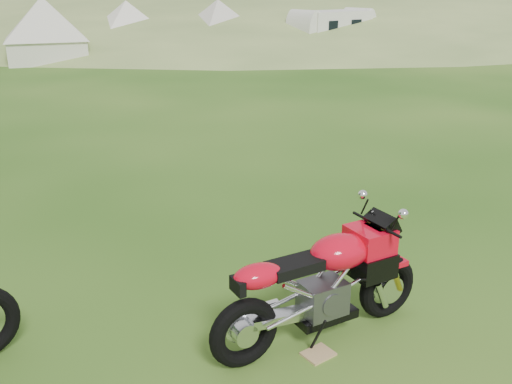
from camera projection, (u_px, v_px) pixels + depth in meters
name	position (u px, v px, depth m)	size (l,w,h in m)	color
ground	(244.00, 292.00, 6.04)	(120.00, 120.00, 0.00)	#1A4A10
hillside	(311.00, 20.00, 49.58)	(80.00, 64.00, 8.00)	olive
hedgerow	(311.00, 20.00, 49.58)	(36.00, 1.20, 8.60)	black
sport_motorcycle	(322.00, 277.00, 5.05)	(2.10, 0.52, 1.26)	red
plywood_board	(318.00, 354.00, 5.02)	(0.26, 0.21, 0.02)	tan
tent_left	(45.00, 29.00, 23.17)	(3.00, 3.00, 2.60)	silver
tent_mid	(128.00, 26.00, 26.22)	(2.83, 2.83, 2.45)	silver
tent_right	(218.00, 26.00, 26.11)	(2.87, 2.87, 2.48)	beige
caravan	(332.00, 32.00, 25.76)	(4.18, 1.87, 1.96)	silver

